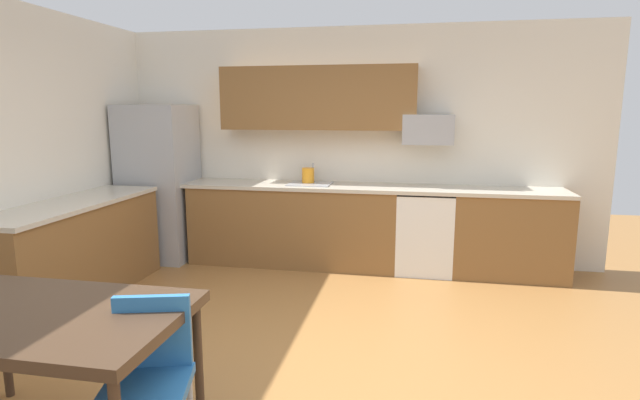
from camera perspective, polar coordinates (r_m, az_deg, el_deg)
name	(u,v)px	position (r m, az deg, el deg)	size (l,w,h in m)	color
ground_plane	(293,363)	(3.71, -3.07, -18.21)	(12.00, 12.00, 0.00)	#9E6B38
wall_back	(346,146)	(5.88, 3.05, 6.17)	(5.80, 0.10, 2.70)	silver
cabinet_run_back	(294,225)	(5.78, -3.06, -2.93)	(2.37, 0.60, 0.90)	brown
cabinet_run_back_right	(509,235)	(5.71, 20.82, -3.77)	(1.18, 0.60, 0.90)	brown
cabinet_run_left	(74,253)	(5.20, -26.35, -5.51)	(0.60, 2.00, 0.90)	brown
countertop_back	(342,187)	(5.58, 2.52, 1.52)	(4.80, 0.64, 0.04)	beige
countertop_left	(70,204)	(5.10, -26.76, -0.41)	(0.64, 2.00, 0.04)	beige
upper_cabinets_back	(318,98)	(5.70, -0.26, 11.59)	(2.20, 0.34, 0.70)	brown
refrigerator	(160,183)	(6.21, -17.93, 1.86)	(0.76, 0.70, 1.83)	#9EA0A5
oven_range	(424,231)	(5.62, 11.86, -3.48)	(0.60, 0.60, 0.91)	white
microwave	(428,129)	(5.57, 12.27, 7.92)	(0.54, 0.36, 0.32)	#9EA0A5
sink_basin	(310,189)	(5.65, -1.17, 1.22)	(0.48, 0.40, 0.14)	#A5A8AD
sink_faucet	(313,174)	(5.81, -0.81, 3.06)	(0.02, 0.02, 0.24)	#B2B5BA
dining_table	(44,323)	(2.93, -29.13, -12.27)	(1.40, 0.90, 0.77)	#422D1E
chair_near_table	(149,371)	(2.71, -19.01, -18.04)	(0.49, 0.49, 0.85)	#2D72B7
kettle	(308,177)	(5.69, -1.37, 2.70)	(0.14, 0.14, 0.20)	orange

